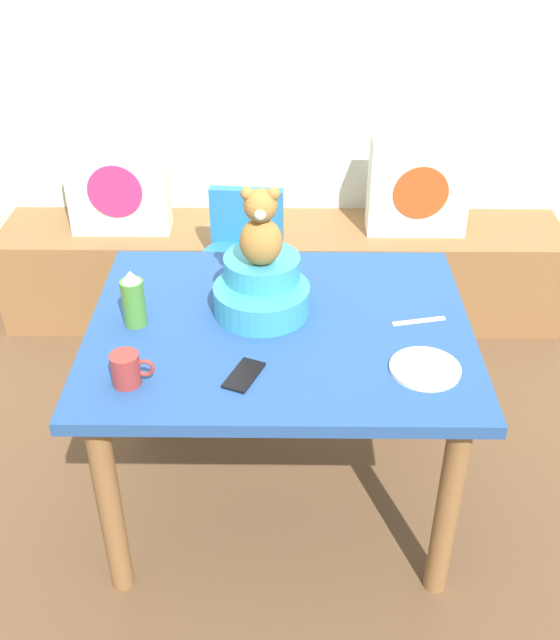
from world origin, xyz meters
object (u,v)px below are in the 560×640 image
object	(u,v)px
pillow_floral_left	(118,185)
cell_phone	(244,375)
teddy_bear	(261,229)
dining_table	(280,353)
highchair	(243,263)
book_stack	(251,220)
ketchup_bottle	(133,299)
dinner_plate_near	(425,369)
coffee_mug	(127,369)
pillow_floral_right	(419,186)
infant_seat_teal	(262,288)

from	to	relation	value
pillow_floral_left	cell_phone	bearing A→B (deg)	-66.46
teddy_bear	dining_table	bearing A→B (deg)	-58.62
highchair	teddy_bear	bearing A→B (deg)	-81.67
pillow_floral_left	book_stack	distance (m)	0.61
pillow_floral_left	teddy_bear	distance (m)	1.34
ketchup_bottle	cell_phone	size ratio (longest dim) A/B	1.28
dinner_plate_near	dining_table	bearing A→B (deg)	150.90
coffee_mug	book_stack	bearing A→B (deg)	80.07
pillow_floral_right	teddy_bear	xyz separation A→B (m)	(-0.66, -1.10, 0.34)
pillow_floral_left	dinner_plate_near	distance (m)	1.83
pillow_floral_left	infant_seat_teal	distance (m)	1.30
pillow_floral_right	dinner_plate_near	xyz separation A→B (m)	(-0.19, -1.42, 0.07)
teddy_bear	coffee_mug	bearing A→B (deg)	-132.47
highchair	coffee_mug	bearing A→B (deg)	-103.28
ketchup_bottle	infant_seat_teal	bearing A→B (deg)	13.27
dining_table	cell_phone	size ratio (longest dim) A/B	8.12
pillow_floral_right	dinner_plate_near	distance (m)	1.44
dinner_plate_near	pillow_floral_left	bearing A→B (deg)	128.69
book_stack	dinner_plate_near	world-z (taller)	dinner_plate_near
pillow_floral_left	book_stack	size ratio (longest dim) A/B	2.20
pillow_floral_left	ketchup_bottle	world-z (taller)	ketchup_bottle
pillow_floral_right	coffee_mug	size ratio (longest dim) A/B	3.67
ketchup_bottle	coffee_mug	size ratio (longest dim) A/B	1.54
dining_table	highchair	bearing A→B (deg)	101.41
highchair	book_stack	bearing A→B (deg)	88.54
pillow_floral_left	infant_seat_teal	bearing A→B (deg)	-58.55
dining_table	infant_seat_teal	size ratio (longest dim) A/B	3.54
coffee_mug	cell_phone	distance (m)	0.32
pillow_floral_left	dining_table	distance (m)	1.40
ketchup_bottle	cell_phone	xyz separation A→B (m)	(0.34, -0.26, -0.08)
pillow_floral_left	dinner_plate_near	bearing A→B (deg)	-51.31
pillow_floral_right	teddy_bear	world-z (taller)	teddy_bear
dining_table	highchair	world-z (taller)	highchair
ketchup_bottle	teddy_bear	bearing A→B (deg)	13.20
dining_table	coffee_mug	size ratio (longest dim) A/B	9.74
coffee_mug	dinner_plate_near	bearing A→B (deg)	4.57
dining_table	teddy_bear	distance (m)	0.40
highchair	ketchup_bottle	bearing A→B (deg)	-109.97
book_stack	infant_seat_teal	bearing A→B (deg)	-85.44
infant_seat_teal	highchair	bearing A→B (deg)	98.34
pillow_floral_right	ketchup_bottle	world-z (taller)	ketchup_bottle
dining_table	highchair	size ratio (longest dim) A/B	1.48
pillow_floral_left	infant_seat_teal	size ratio (longest dim) A/B	1.33
cell_phone	book_stack	bearing A→B (deg)	-65.40
book_stack	ketchup_bottle	bearing A→B (deg)	-103.59
pillow_floral_left	ketchup_bottle	distance (m)	1.24
highchair	teddy_bear	size ratio (longest dim) A/B	3.16
pillow_floral_right	coffee_mug	bearing A→B (deg)	-124.23
ketchup_bottle	coffee_mug	bearing A→B (deg)	-84.45
pillow_floral_right	cell_phone	bearing A→B (deg)	-115.64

